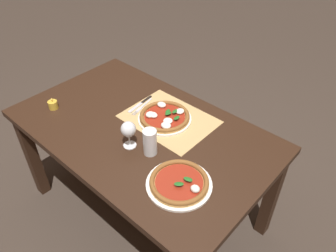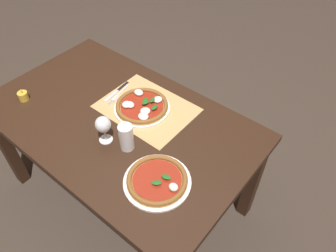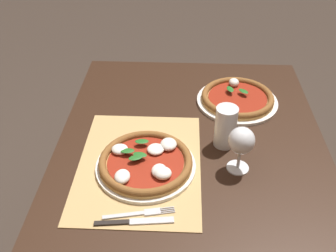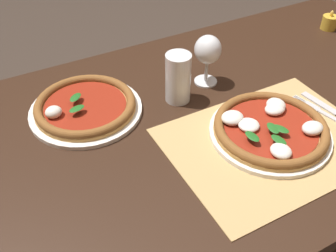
{
  "view_description": "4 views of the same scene",
  "coord_description": "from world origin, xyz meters",
  "px_view_note": "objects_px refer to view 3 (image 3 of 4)",
  "views": [
    {
      "loc": [
        -1.07,
        0.96,
        1.92
      ],
      "look_at": [
        -0.18,
        -0.03,
        0.84
      ],
      "focal_mm": 35.0,
      "sensor_mm": 36.0,
      "label": 1
    },
    {
      "loc": [
        -1.01,
        0.81,
        1.99
      ],
      "look_at": [
        -0.28,
        -0.09,
        0.8
      ],
      "focal_mm": 35.0,
      "sensor_mm": 36.0,
      "label": 2
    },
    {
      "loc": [
        0.85,
        -0.03,
        1.59
      ],
      "look_at": [
        -0.17,
        -0.08,
        0.82
      ],
      "focal_mm": 42.0,
      "sensor_mm": 36.0,
      "label": 3
    },
    {
      "loc": [
        -0.64,
        -0.68,
        1.42
      ],
      "look_at": [
        -0.31,
        -0.08,
        0.83
      ],
      "focal_mm": 42.0,
      "sensor_mm": 36.0,
      "label": 4
    }
  ],
  "objects_px": {
    "pizza_far": "(237,98)",
    "pint_glass": "(225,127)",
    "wine_glass": "(241,142)",
    "knife": "(134,222)",
    "pizza_near": "(146,163)",
    "fork": "(139,213)"
  },
  "relations": [
    {
      "from": "pizza_far",
      "to": "pint_glass",
      "type": "distance_m",
      "value": 0.27
    },
    {
      "from": "wine_glass",
      "to": "knife",
      "type": "xyz_separation_m",
      "value": [
        0.23,
        -0.3,
        -0.1
      ]
    },
    {
      "from": "pizza_far",
      "to": "pint_glass",
      "type": "relative_size",
      "value": 2.14
    },
    {
      "from": "pizza_far",
      "to": "wine_glass",
      "type": "height_order",
      "value": "wine_glass"
    },
    {
      "from": "pizza_far",
      "to": "pint_glass",
      "type": "xyz_separation_m",
      "value": [
        0.25,
        -0.07,
        0.05
      ]
    },
    {
      "from": "pizza_far",
      "to": "pint_glass",
      "type": "height_order",
      "value": "pint_glass"
    },
    {
      "from": "pizza_far",
      "to": "pizza_near",
      "type": "bearing_deg",
      "value": -39.6
    },
    {
      "from": "fork",
      "to": "pint_glass",
      "type": "bearing_deg",
      "value": 141.46
    },
    {
      "from": "pizza_far",
      "to": "wine_glass",
      "type": "distance_m",
      "value": 0.38
    },
    {
      "from": "pizza_near",
      "to": "pint_glass",
      "type": "bearing_deg",
      "value": 117.5
    },
    {
      "from": "wine_glass",
      "to": "knife",
      "type": "height_order",
      "value": "wine_glass"
    },
    {
      "from": "pizza_far",
      "to": "wine_glass",
      "type": "bearing_deg",
      "value": -5.04
    },
    {
      "from": "pizza_far",
      "to": "fork",
      "type": "xyz_separation_m",
      "value": [
        0.57,
        -0.32,
        -0.01
      ]
    },
    {
      "from": "wine_glass",
      "to": "knife",
      "type": "distance_m",
      "value": 0.39
    },
    {
      "from": "pint_glass",
      "to": "knife",
      "type": "relative_size",
      "value": 0.67
    },
    {
      "from": "pizza_near",
      "to": "wine_glass",
      "type": "relative_size",
      "value": 2.01
    },
    {
      "from": "knife",
      "to": "pint_glass",
      "type": "bearing_deg",
      "value": 142.74
    },
    {
      "from": "wine_glass",
      "to": "fork",
      "type": "distance_m",
      "value": 0.36
    },
    {
      "from": "wine_glass",
      "to": "pint_glass",
      "type": "xyz_separation_m",
      "value": [
        -0.12,
        -0.04,
        -0.04
      ]
    },
    {
      "from": "pizza_far",
      "to": "pint_glass",
      "type": "bearing_deg",
      "value": -14.98
    },
    {
      "from": "pint_glass",
      "to": "knife",
      "type": "height_order",
      "value": "pint_glass"
    },
    {
      "from": "pint_glass",
      "to": "wine_glass",
      "type": "bearing_deg",
      "value": 16.58
    }
  ]
}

